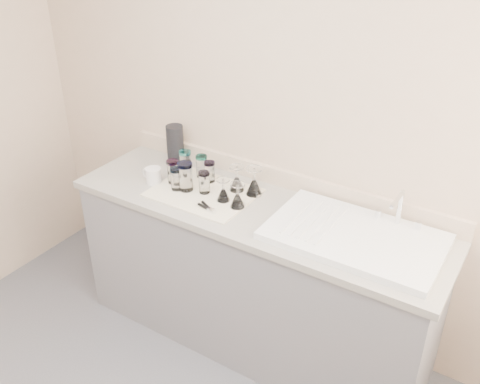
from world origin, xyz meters
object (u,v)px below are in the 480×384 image
Objects in this scene: tumbler_teal at (185,162)px; tumbler_magenta at (173,171)px; sink_unit at (355,236)px; tumbler_blue at (185,176)px; tumbler_cyan at (202,166)px; goblet_back_right at (254,185)px; can_opener at (207,208)px; white_mug at (153,176)px; tumbler_extra at (176,179)px; goblet_back_left at (237,182)px; tumbler_lavender at (204,182)px; paper_towel_roll at (175,145)px; goblet_front_right at (237,199)px; goblet_front_left at (223,193)px; tumbler_purple at (210,171)px.

tumbler_teal is 0.13m from tumbler_magenta.
tumbler_blue is (-0.97, -0.05, 0.07)m from sink_unit.
tumbler_magenta is (0.01, -0.13, -0.00)m from tumbler_teal.
goblet_back_right is at bearing -2.59° from tumbler_cyan.
sink_unit reaches higher than can_opener.
white_mug is (-0.10, -0.06, -0.03)m from tumbler_magenta.
tumbler_magenta reaches higher than tumbler_extra.
sink_unit is 1.02m from tumbler_extra.
goblet_back_left is at bearing 17.89° from tumbler_magenta.
goblet_back_right is 1.29× the size of can_opener.
tumbler_magenta is at bearing 179.27° from tumbler_lavender.
paper_towel_roll reaches higher than tumbler_teal.
goblet_back_right is 0.65× the size of paper_towel_roll.
tumbler_blue reaches higher than goblet_front_right.
tumbler_magenta is 0.37m from goblet_back_left.
can_opener is 0.61m from paper_towel_roll.
white_mug is at bearing -179.63° from tumbler_extra.
paper_towel_roll is at bearing 128.78° from tumbler_extra.
goblet_back_right reaches higher than white_mug.
tumbler_teal is 0.21m from white_mug.
tumbler_blue reaches higher than white_mug.
white_mug is at bearing -134.66° from tumbler_cyan.
goblet_back_left is at bearing 123.55° from goblet_front_right.
goblet_back_right is (0.24, 0.13, -0.01)m from tumbler_lavender.
goblet_back_right is at bearing -8.35° from paper_towel_roll.
can_opener is (-0.02, -0.12, -0.04)m from goblet_front_left.
tumbler_extra is 1.04× the size of can_opener.
tumbler_purple is 0.84× the size of goblet_back_left.
can_opener is at bearing -115.26° from goblet_back_right.
can_opener is at bearing -17.45° from tumbler_extra.
white_mug is (-0.55, -0.02, -0.01)m from goblet_front_right.
goblet_back_left is (-0.73, 0.09, 0.04)m from sink_unit.
goblet_front_left is at bearing -90.24° from goblet_back_left.
can_opener is (0.26, -0.08, -0.06)m from tumbler_extra.
sink_unit is 5.21× the size of goblet_back_right.
sink_unit is at bearing 1.03° from tumbler_magenta.
white_mug is at bearing -173.78° from tumbler_blue.
white_mug is (-0.20, -0.20, -0.03)m from tumbler_cyan.
paper_towel_roll is (-0.15, 0.22, 0.04)m from tumbler_magenta.
tumbler_teal is at bearing 174.30° from sink_unit.
goblet_front_right is at bearing -7.78° from tumbler_lavender.
white_mug is (-0.09, -0.18, -0.03)m from tumbler_teal.
white_mug is at bearing -79.66° from paper_towel_roll.
tumbler_lavender reaches higher than white_mug.
goblet_back_left is (0.19, -0.00, -0.01)m from tumbler_purple.
goblet_back_right reaches higher than goblet_front_right.
tumbler_magenta is at bearing -178.97° from sink_unit.
goblet_back_right is (0.29, 0.01, -0.01)m from tumbler_purple.
tumbler_magenta is 0.12m from tumbler_blue.
tumbler_purple is at bearing 35.26° from tumbler_magenta.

